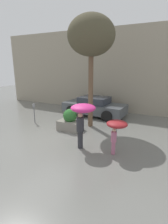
{
  "coord_description": "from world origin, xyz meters",
  "views": [
    {
      "loc": [
        4.96,
        -6.24,
        3.42
      ],
      "look_at": [
        1.04,
        1.6,
        1.05
      ],
      "focal_mm": 28.0,
      "sensor_mm": 36.0,
      "label": 1
    }
  ],
  "objects": [
    {
      "name": "parking_meter",
      "position": [
        -2.27,
        1.5,
        0.85
      ],
      "size": [
        0.14,
        0.14,
        1.18
      ],
      "color": "#595B60",
      "rests_on": "ground"
    },
    {
      "name": "building_facade",
      "position": [
        0.0,
        6.5,
        3.0
      ],
      "size": [
        18.0,
        0.3,
        6.0
      ],
      "color": "#9E937F",
      "rests_on": "ground"
    },
    {
      "name": "person_adult",
      "position": [
        1.84,
        -0.14,
        1.53
      ],
      "size": [
        1.02,
        1.02,
        1.89
      ],
      "rotation": [
        0.0,
        0.0,
        0.94
      ],
      "color": "#2D2D33",
      "rests_on": "ground"
    },
    {
      "name": "planter_box",
      "position": [
        0.3,
        1.4,
        0.49
      ],
      "size": [
        1.24,
        0.85,
        1.17
      ],
      "color": "gray",
      "rests_on": "ground"
    },
    {
      "name": "person_child",
      "position": [
        3.27,
        -0.11,
        1.15
      ],
      "size": [
        0.8,
        0.8,
        1.39
      ],
      "rotation": [
        0.0,
        0.0,
        0.03
      ],
      "color": "#B76684",
      "rests_on": "ground"
    },
    {
      "name": "parked_car_near",
      "position": [
        0.3,
        4.67,
        0.62
      ],
      "size": [
        4.41,
        2.22,
        1.29
      ],
      "rotation": [
        0.0,
        0.0,
        1.51
      ],
      "color": "#4C5156",
      "rests_on": "ground"
    },
    {
      "name": "street_tree",
      "position": [
        1.01,
        2.48,
        4.81
      ],
      "size": [
        2.45,
        2.45,
        5.91
      ],
      "color": "brown",
      "rests_on": "ground"
    },
    {
      "name": "ground_plane",
      "position": [
        0.0,
        0.0,
        0.0
      ],
      "size": [
        40.0,
        40.0,
        0.0
      ],
      "primitive_type": "plane",
      "color": "slate"
    }
  ]
}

